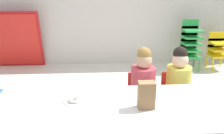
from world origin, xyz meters
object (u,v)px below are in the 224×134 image
object	(u,v)px
paper_plate_center_table	(139,97)
donut_powdered_on_plate	(74,100)
craft_table	(124,111)
paper_plate_near_edge	(75,102)
seated_child_near_camera	(143,81)
folded_activity_table	(17,40)
kid_chair_green_stack	(191,42)
kid_chair_yellow_stack	(218,48)
paper_bag_brown	(146,95)
seated_child_middle_seat	(178,80)

from	to	relation	value
paper_plate_center_table	donut_powdered_on_plate	world-z (taller)	donut_powdered_on_plate
craft_table	paper_plate_near_edge	bearing A→B (deg)	167.18
seated_child_near_camera	folded_activity_table	distance (m)	2.98
kid_chair_green_stack	paper_plate_center_table	distance (m)	2.78
paper_plate_near_edge	donut_powdered_on_plate	xyz separation A→B (m)	(0.00, 0.00, 0.02)
kid_chair_yellow_stack	paper_plate_near_edge	distance (m)	3.50
seated_child_near_camera	paper_plate_near_edge	xyz separation A→B (m)	(-0.68, -0.55, 0.05)
paper_bag_brown	paper_plate_center_table	distance (m)	0.22
seated_child_near_camera	kid_chair_yellow_stack	distance (m)	2.63
paper_plate_center_table	donut_powdered_on_plate	bearing A→B (deg)	-174.12
folded_activity_table	paper_bag_brown	distance (m)	3.46
seated_child_middle_seat	kid_chair_green_stack	bearing A→B (deg)	66.08
craft_table	paper_plate_center_table	xyz separation A→B (m)	(0.15, 0.15, 0.05)
craft_table	donut_powdered_on_plate	distance (m)	0.42
paper_bag_brown	paper_plate_center_table	world-z (taller)	paper_bag_brown
kid_chair_green_stack	folded_activity_table	distance (m)	3.24
donut_powdered_on_plate	craft_table	bearing A→B (deg)	-12.82
seated_child_middle_seat	folded_activity_table	bearing A→B (deg)	136.85
kid_chair_green_stack	paper_plate_center_table	size ratio (longest dim) A/B	5.11
kid_chair_yellow_stack	seated_child_middle_seat	bearing A→B (deg)	-125.73
kid_chair_green_stack	folded_activity_table	size ratio (longest dim) A/B	0.85
craft_table	seated_child_near_camera	size ratio (longest dim) A/B	2.37
seated_child_middle_seat	folded_activity_table	world-z (taller)	folded_activity_table
kid_chair_green_stack	kid_chair_yellow_stack	bearing A→B (deg)	-0.08
kid_chair_green_stack	paper_plate_center_table	world-z (taller)	kid_chair_green_stack
seated_child_near_camera	kid_chair_green_stack	world-z (taller)	seated_child_near_camera
kid_chair_green_stack	paper_bag_brown	size ratio (longest dim) A/B	4.18
seated_child_near_camera	paper_plate_center_table	distance (m)	0.51
seated_child_middle_seat	kid_chair_green_stack	distance (m)	2.12
craft_table	kid_chair_yellow_stack	xyz separation A→B (m)	(2.04, 2.58, -0.16)
kid_chair_yellow_stack	folded_activity_table	distance (m)	3.77
craft_table	folded_activity_table	distance (m)	3.33
kid_chair_green_stack	paper_bag_brown	world-z (taller)	kid_chair_green_stack
seated_child_middle_seat	donut_powdered_on_plate	size ratio (longest dim) A/B	8.51
folded_activity_table	paper_plate_center_table	xyz separation A→B (m)	(1.86, -2.71, 0.07)
seated_child_middle_seat	donut_powdered_on_plate	xyz separation A→B (m)	(-1.06, -0.55, 0.07)
kid_chair_green_stack	paper_plate_near_edge	distance (m)	3.14
kid_chair_green_stack	paper_plate_near_edge	xyz separation A→B (m)	(-1.92, -2.48, 0.09)
seated_child_near_camera	donut_powdered_on_plate	size ratio (longest dim) A/B	8.51
folded_activity_table	kid_chair_green_stack	bearing A→B (deg)	-5.00
kid_chair_green_stack	donut_powdered_on_plate	world-z (taller)	kid_chair_green_stack
kid_chair_yellow_stack	donut_powdered_on_plate	size ratio (longest dim) A/B	6.31
seated_child_middle_seat	kid_chair_green_stack	size ratio (longest dim) A/B	1.00
seated_child_near_camera	donut_powdered_on_plate	world-z (taller)	seated_child_near_camera
seated_child_middle_seat	seated_child_near_camera	bearing A→B (deg)	180.00
kid_chair_green_stack	kid_chair_yellow_stack	world-z (taller)	kid_chair_green_stack
paper_bag_brown	donut_powdered_on_plate	size ratio (longest dim) A/B	2.04
donut_powdered_on_plate	kid_chair_green_stack	bearing A→B (deg)	52.35
craft_table	seated_child_middle_seat	distance (m)	0.92
paper_plate_center_table	seated_child_near_camera	bearing A→B (deg)	75.98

